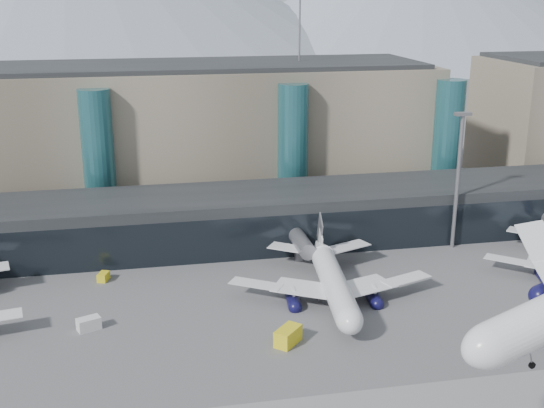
# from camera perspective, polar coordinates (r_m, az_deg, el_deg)

# --- Properties ---
(concourse) EXTENTS (170.00, 27.00, 10.00)m
(concourse) POSITION_cam_1_polar(r_m,az_deg,el_deg) (130.57, 1.16, -1.00)
(concourse) COLOR black
(concourse) RESTS_ON ground
(terminal_main) EXTENTS (130.00, 30.00, 31.00)m
(terminal_main) POSITION_cam_1_polar(r_m,az_deg,el_deg) (156.34, -10.42, 5.77)
(terminal_main) COLOR gray
(terminal_main) RESTS_ON ground
(teal_towers) EXTENTS (116.40, 19.40, 46.00)m
(teal_towers) POSITION_cam_1_polar(r_m,az_deg,el_deg) (141.48, -6.18, 4.16)
(teal_towers) COLOR #245D65
(teal_towers) RESTS_ON ground
(lightmast_mid) EXTENTS (3.00, 1.20, 25.60)m
(lightmast_mid) POSITION_cam_1_polar(r_m,az_deg,el_deg) (128.85, 15.31, 2.50)
(lightmast_mid) COLOR slate
(lightmast_mid) RESTS_ON ground
(jet_parked_mid) EXTENTS (33.82, 33.61, 10.95)m
(jet_parked_mid) POSITION_cam_1_polar(r_m,az_deg,el_deg) (108.26, 4.96, -5.51)
(jet_parked_mid) COLOR silver
(jet_parked_mid) RESTS_ON ground
(veh_a) EXTENTS (3.67, 2.89, 1.81)m
(veh_a) POSITION_cam_1_polar(r_m,az_deg,el_deg) (101.76, -15.08, -9.65)
(veh_a) COLOR silver
(veh_a) RESTS_ON ground
(veh_b) EXTENTS (2.18, 2.74, 1.38)m
(veh_b) POSITION_cam_1_polar(r_m,az_deg,el_deg) (117.46, -13.92, -5.92)
(veh_b) COLOR gold
(veh_b) RESTS_ON ground
(veh_h) EXTENTS (4.47, 4.59, 2.32)m
(veh_h) POSITION_cam_1_polar(r_m,az_deg,el_deg) (94.68, 1.35, -10.98)
(veh_h) COLOR gold
(veh_h) RESTS_ON ground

